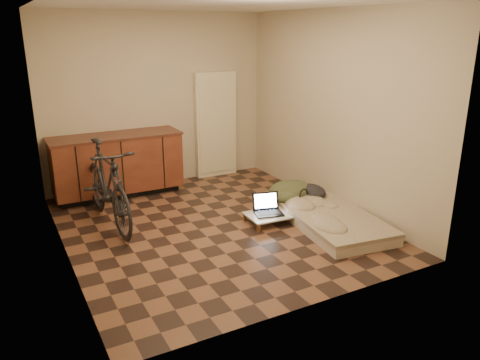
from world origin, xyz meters
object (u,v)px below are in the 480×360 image
futon (327,216)px  lap_desk (273,214)px  bicycle (107,181)px  laptop (268,209)px

futon → lap_desk: 0.68m
bicycle → laptop: bicycle is taller
bicycle → laptop: bearing=-27.5°
bicycle → laptop: (1.80, -0.83, -0.42)m
lap_desk → futon: bearing=-27.2°
futon → laptop: size_ratio=4.85×
lap_desk → laptop: size_ratio=1.72×
futon → lap_desk: size_ratio=2.82×
bicycle → lap_desk: (1.85, -0.88, -0.48)m
laptop → lap_desk: bearing=-33.4°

